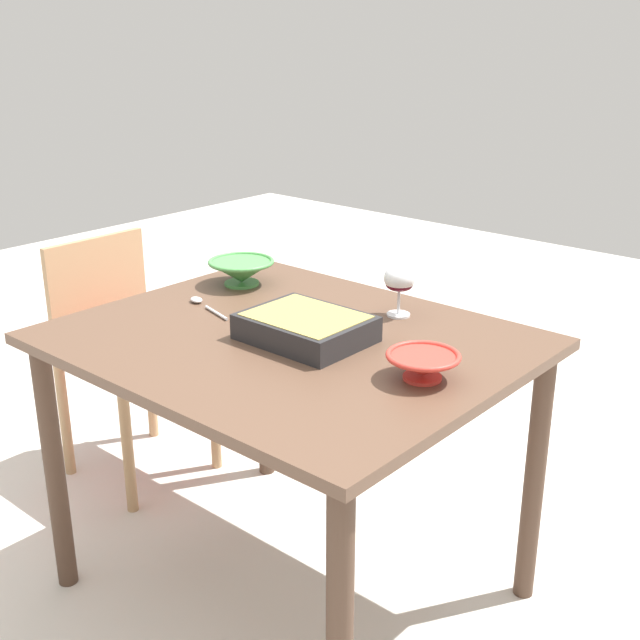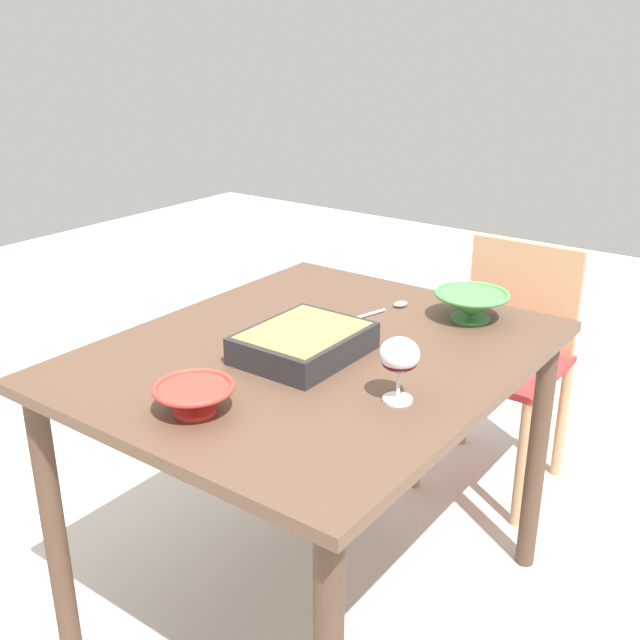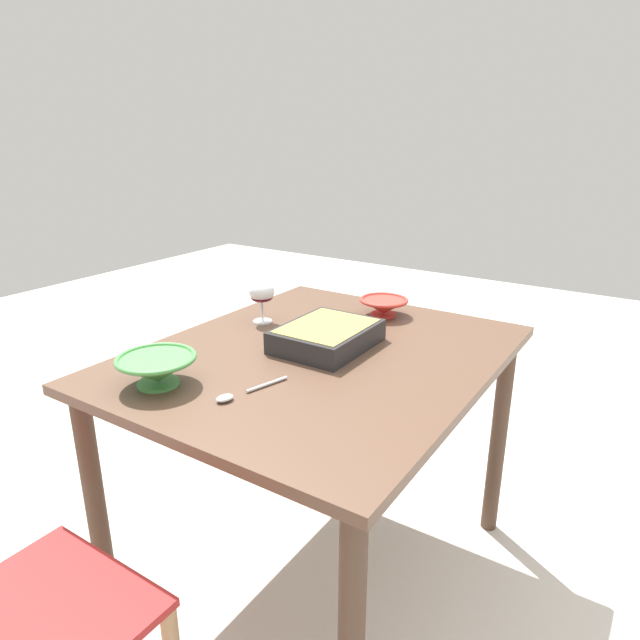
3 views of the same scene
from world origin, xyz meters
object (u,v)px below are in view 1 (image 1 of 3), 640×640
(small_bowl, at_px, (424,364))
(mixing_bowl, at_px, (241,271))
(chair, at_px, (122,345))
(serving_spoon, at_px, (202,303))
(wine_glass, at_px, (399,281))
(dining_table, at_px, (290,373))
(casserole_dish, at_px, (306,326))

(small_bowl, bearing_deg, mixing_bowl, -14.93)
(chair, height_order, mixing_bowl, mixing_bowl)
(small_bowl, height_order, serving_spoon, small_bowl)
(wine_glass, distance_m, small_bowl, 0.41)
(dining_table, distance_m, small_bowl, 0.42)
(casserole_dish, xyz_separation_m, mixing_bowl, (0.45, -0.21, 0.01))
(wine_glass, relative_size, casserole_dish, 0.47)
(casserole_dish, bearing_deg, dining_table, 7.22)
(wine_glass, height_order, small_bowl, wine_glass)
(mixing_bowl, bearing_deg, wine_glass, -170.72)
(wine_glass, bearing_deg, chair, 9.78)
(dining_table, distance_m, mixing_bowl, 0.47)
(dining_table, xyz_separation_m, small_bowl, (-0.40, -0.00, 0.14))
(small_bowl, bearing_deg, chair, -5.26)
(wine_glass, distance_m, mixing_bowl, 0.52)
(chair, distance_m, casserole_dish, 1.02)
(casserole_dish, height_order, small_bowl, casserole_dish)
(mixing_bowl, xyz_separation_m, serving_spoon, (-0.06, 0.21, -0.04))
(casserole_dish, bearing_deg, serving_spoon, -0.36)
(casserole_dish, distance_m, mixing_bowl, 0.49)
(dining_table, height_order, serving_spoon, serving_spoon)
(mixing_bowl, height_order, serving_spoon, mixing_bowl)
(dining_table, height_order, small_bowl, small_bowl)
(mixing_bowl, relative_size, serving_spoon, 0.97)
(serving_spoon, bearing_deg, dining_table, 178.55)
(dining_table, height_order, chair, chair)
(mixing_bowl, relative_size, small_bowl, 1.19)
(wine_glass, bearing_deg, casserole_dish, 77.08)
(dining_table, bearing_deg, small_bowl, -179.45)
(dining_table, relative_size, casserole_dish, 3.77)
(chair, relative_size, serving_spoon, 4.04)
(serving_spoon, bearing_deg, chair, -11.49)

